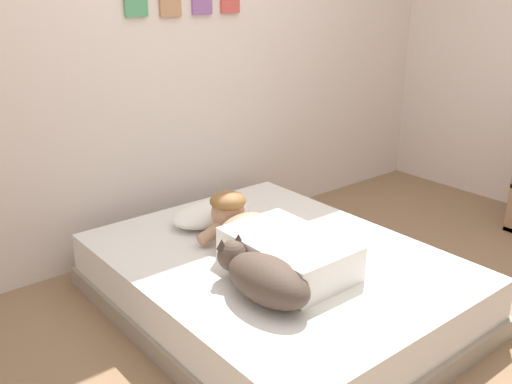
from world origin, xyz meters
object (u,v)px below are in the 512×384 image
(person_lying, at_px, (270,241))
(dog, at_px, (263,277))
(cell_phone, at_px, (241,260))
(pillow, at_px, (212,214))
(coffee_cup, at_px, (274,219))
(bed, at_px, (275,282))

(person_lying, xyz_separation_m, dog, (-0.26, -0.26, -0.00))
(cell_phone, bearing_deg, person_lying, -36.96)
(dog, height_order, cell_phone, dog)
(person_lying, height_order, dog, person_lying)
(pillow, bearing_deg, person_lying, -95.19)
(coffee_cup, distance_m, cell_phone, 0.50)
(pillow, relative_size, person_lying, 0.57)
(bed, xyz_separation_m, pillow, (-0.00, 0.58, 0.22))
(bed, height_order, dog, dog)
(bed, bearing_deg, dog, -138.96)
(person_lying, relative_size, cell_phone, 6.57)
(pillow, height_order, person_lying, person_lying)
(bed, bearing_deg, coffee_cup, 50.36)
(person_lying, bearing_deg, coffee_cup, 46.47)
(person_lying, xyz_separation_m, coffee_cup, (0.32, 0.34, -0.07))
(coffee_cup, bearing_deg, pillow, 135.45)
(bed, xyz_separation_m, cell_phone, (-0.18, 0.07, 0.17))
(person_lying, bearing_deg, pillow, 84.81)
(pillow, xyz_separation_m, coffee_cup, (0.27, -0.26, -0.02))
(dog, distance_m, cell_phone, 0.39)
(bed, distance_m, cell_phone, 0.25)
(person_lying, xyz_separation_m, cell_phone, (-0.12, 0.09, -0.10))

